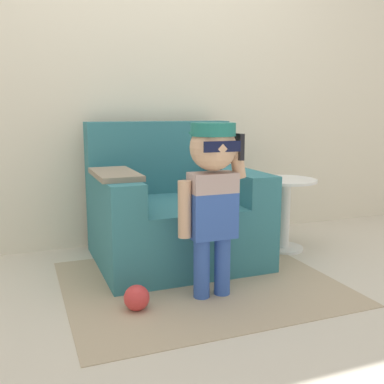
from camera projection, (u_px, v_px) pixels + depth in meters
The scene contains 7 objects.
ground_plane at pixel (177, 267), 2.75m from camera, with size 10.00×10.00×0.00m, color beige.
wall_back at pixel (144, 59), 3.12m from camera, with size 10.00×0.05×2.60m.
armchair at pixel (173, 212), 2.87m from camera, with size 1.00×0.88×0.87m.
person_child at pixel (212, 183), 2.21m from camera, with size 0.36×0.27×0.89m.
side_table at pixel (285, 207), 3.05m from camera, with size 0.42×0.42×0.49m.
rug at pixel (199, 282), 2.50m from camera, with size 1.46×1.24×0.01m.
toy_ball at pixel (137, 298), 2.15m from camera, with size 0.12×0.12×0.12m.
Camera 1 is at (-0.86, -2.47, 0.95)m, focal length 42.00 mm.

